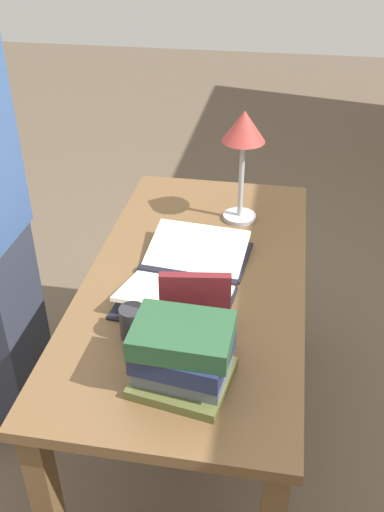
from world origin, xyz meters
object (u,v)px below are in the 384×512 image
object	(u,v)px
coffee_mug	(133,322)
book_stack_tall	(183,355)
book_standing_upright	(195,308)
reading_lamp	(244,137)
open_book	(187,274)

from	to	relation	value
coffee_mug	book_stack_tall	bearing A→B (deg)	47.98
book_stack_tall	book_standing_upright	distance (m)	0.16
reading_lamp	coffee_mug	size ratio (longest dim) A/B	4.00
open_book	book_standing_upright	distance (m)	0.29
open_book	reading_lamp	size ratio (longest dim) A/B	1.31
book_standing_upright	reading_lamp	distance (m)	0.71
book_stack_tall	reading_lamp	distance (m)	0.87
reading_lamp	book_standing_upright	bearing A→B (deg)	-4.44
book_standing_upright	coffee_mug	size ratio (longest dim) A/B	2.07
open_book	reading_lamp	distance (m)	0.52
open_book	coffee_mug	xyz separation A→B (m)	(0.28, -0.09, 0.03)
coffee_mug	open_book	bearing A→B (deg)	161.56
book_stack_tall	reading_lamp	world-z (taller)	reading_lamp
book_stack_tall	coffee_mug	distance (m)	0.22
reading_lamp	coffee_mug	world-z (taller)	reading_lamp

